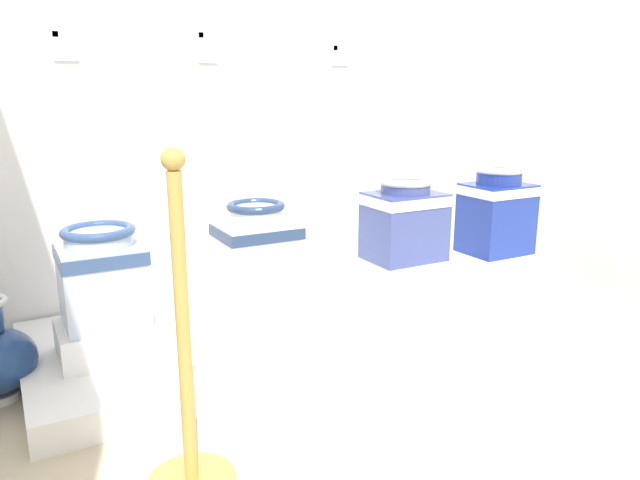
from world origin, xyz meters
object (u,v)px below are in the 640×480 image
plinth_block_rightmost (258,309)px  antique_toilet_rightmost (257,253)px  antique_toilet_pale_glazed (404,218)px  plinth_block_tall_cobalt (493,263)px  antique_toilet_squat_floral (102,273)px  info_placard_third (340,54)px  antique_toilet_tall_cobalt (497,209)px  plinth_block_pale_glazed (402,278)px  plinth_block_squat_floral (108,337)px  info_placard_first (64,44)px  info_placard_second (207,45)px  stanchion_post_near_left (187,396)px

plinth_block_rightmost → antique_toilet_rightmost: bearing=-90.0°
antique_toilet_pale_glazed → plinth_block_tall_cobalt: (0.69, 0.07, -0.35)m
antique_toilet_squat_floral → plinth_block_tall_cobalt: bearing=1.6°
plinth_block_rightmost → info_placard_third: info_placard_third is taller
antique_toilet_tall_cobalt → plinth_block_pale_glazed: bearing=-174.1°
plinth_block_pale_glazed → plinth_block_tall_cobalt: (0.69, 0.07, -0.04)m
plinth_block_rightmost → plinth_block_pale_glazed: bearing=-7.5°
plinth_block_squat_floral → antique_toilet_pale_glazed: 1.47m
plinth_block_tall_cobalt → info_placard_third: 1.45m
info_placard_first → info_placard_third: (1.38, -0.00, -0.00)m
plinth_block_squat_floral → info_placard_second: bearing=40.6°
plinth_block_rightmost → info_placard_first: info_placard_first is taller
info_placard_third → plinth_block_rightmost: bearing=-146.3°
plinth_block_tall_cobalt → info_placard_second: size_ratio=2.34×
antique_toilet_squat_floral → plinth_block_tall_cobalt: (2.12, 0.06, -0.27)m
plinth_block_squat_floral → antique_toilet_squat_floral: 0.27m
plinth_block_squat_floral → antique_toilet_rightmost: bearing=7.1°
plinth_block_pale_glazed → info_placard_third: bearing=93.9°
plinth_block_pale_glazed → info_placard_third: info_placard_third is taller
plinth_block_tall_cobalt → info_placard_third: bearing=145.6°
antique_toilet_pale_glazed → info_placard_third: info_placard_third is taller
antique_toilet_tall_cobalt → info_placard_first: (-2.11, 0.50, 0.84)m
plinth_block_tall_cobalt → antique_toilet_tall_cobalt: bearing=0.0°
antique_toilet_pale_glazed → plinth_block_tall_cobalt: bearing=5.9°
plinth_block_rightmost → antique_toilet_rightmost: (0.00, -0.00, 0.27)m
plinth_block_squat_floral → antique_toilet_pale_glazed: size_ratio=0.90×
antique_toilet_pale_glazed → plinth_block_tall_cobalt: antique_toilet_pale_glazed is taller
plinth_block_pale_glazed → info_placard_second: (-0.78, 0.57, 1.13)m
antique_toilet_tall_cobalt → info_placard_third: 1.21m
plinth_block_squat_floral → info_placard_first: 1.28m
antique_toilet_squat_floral → antique_toilet_pale_glazed: antique_toilet_pale_glazed is taller
plinth_block_rightmost → info_placard_first: 1.44m
info_placard_first → antique_toilet_pale_glazed: bearing=-21.9°
plinth_block_rightmost → antique_toilet_tall_cobalt: (1.44, -0.03, 0.34)m
stanchion_post_near_left → info_placard_third: bearing=46.3°
antique_toilet_squat_floral → info_placard_second: 1.24m
info_placard_first → info_placard_second: (0.64, 0.00, 0.02)m
plinth_block_squat_floral → antique_toilet_pale_glazed: (1.43, -0.01, 0.34)m
plinth_block_tall_cobalt → info_placard_second: 1.94m
plinth_block_rightmost → info_placard_first: bearing=145.0°
antique_toilet_pale_glazed → info_placard_third: bearing=93.9°
plinth_block_tall_cobalt → info_placard_first: info_placard_first is taller
antique_toilet_rightmost → plinth_block_tall_cobalt: 1.46m
info_placard_first → stanchion_post_near_left: 1.72m
plinth_block_pale_glazed → info_placard_third: 1.25m
plinth_block_squat_floral → plinth_block_tall_cobalt: bearing=1.6°
info_placard_second → plinth_block_tall_cobalt: bearing=-18.7°
antique_toilet_squat_floral → plinth_block_pale_glazed: bearing=-0.5°
info_placard_second → stanchion_post_near_left: info_placard_second is taller
antique_toilet_squat_floral → info_placard_first: 1.04m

